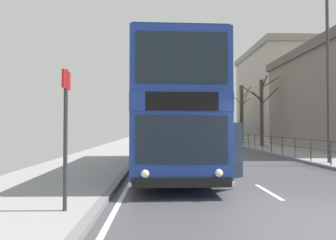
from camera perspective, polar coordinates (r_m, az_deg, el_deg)
ground at (r=6.25m, az=20.86°, el=-17.46°), size 15.80×140.00×0.20m
double_decker_bus_main at (r=12.16m, az=0.27°, el=0.99°), size 3.46×10.22×4.38m
background_bus_far_lane at (r=35.52m, az=8.09°, el=-1.60°), size 2.70×9.92×3.09m
pedestrian_railing_far_kerb at (r=20.93m, az=19.24°, el=-3.88°), size 0.05×34.22×1.09m
bus_stop_sign_near at (r=6.20m, az=-19.06°, el=-0.71°), size 0.08×0.44×2.78m
street_lamp_far_side at (r=16.14m, az=28.31°, el=11.52°), size 0.28×0.60×9.17m
bare_tree_far_00 at (r=34.36m, az=13.95°, el=1.28°), size 1.64×2.21×6.41m
bare_tree_far_01 at (r=45.36m, az=9.35°, el=0.80°), size 2.41×2.90×7.04m
bare_tree_far_02 at (r=27.86m, az=17.52°, el=2.04°), size 3.32×2.19×6.25m
background_building_01 at (r=39.58m, az=23.06°, el=4.28°), size 11.37×13.08×11.28m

